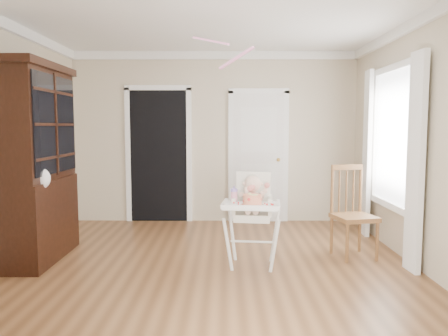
{
  "coord_description": "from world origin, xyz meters",
  "views": [
    {
      "loc": [
        0.17,
        -4.5,
        1.53
      ],
      "look_at": [
        0.16,
        0.09,
        1.09
      ],
      "focal_mm": 35.0,
      "sensor_mm": 36.0,
      "label": 1
    }
  ],
  "objects_px": {
    "sippy_cup": "(234,195)",
    "china_cabinet": "(36,163)",
    "cake": "(252,200)",
    "dining_chair": "(353,214)",
    "high_chair": "(252,208)"
  },
  "relations": [
    {
      "from": "sippy_cup",
      "to": "china_cabinet",
      "type": "xyz_separation_m",
      "value": [
        -2.25,
        0.31,
        0.32
      ]
    },
    {
      "from": "cake",
      "to": "dining_chair",
      "type": "relative_size",
      "value": 0.23
    },
    {
      "from": "high_chair",
      "to": "dining_chair",
      "type": "xyz_separation_m",
      "value": [
        1.2,
        0.37,
        -0.14
      ]
    },
    {
      "from": "cake",
      "to": "china_cabinet",
      "type": "xyz_separation_m",
      "value": [
        -2.43,
        0.53,
        0.33
      ]
    },
    {
      "from": "cake",
      "to": "dining_chair",
      "type": "bearing_deg",
      "value": 28.25
    },
    {
      "from": "high_chair",
      "to": "china_cabinet",
      "type": "relative_size",
      "value": 0.47
    },
    {
      "from": "cake",
      "to": "dining_chair",
      "type": "xyz_separation_m",
      "value": [
        1.22,
        0.66,
        -0.28
      ]
    },
    {
      "from": "high_chair",
      "to": "sippy_cup",
      "type": "xyz_separation_m",
      "value": [
        -0.2,
        -0.07,
        0.16
      ]
    },
    {
      "from": "sippy_cup",
      "to": "dining_chair",
      "type": "height_order",
      "value": "dining_chair"
    },
    {
      "from": "cake",
      "to": "high_chair",
      "type": "bearing_deg",
      "value": 86.05
    },
    {
      "from": "high_chair",
      "to": "cake",
      "type": "distance_m",
      "value": 0.32
    },
    {
      "from": "sippy_cup",
      "to": "high_chair",
      "type": "bearing_deg",
      "value": 18.04
    },
    {
      "from": "china_cabinet",
      "to": "dining_chair",
      "type": "height_order",
      "value": "china_cabinet"
    },
    {
      "from": "china_cabinet",
      "to": "dining_chair",
      "type": "relative_size",
      "value": 2.08
    },
    {
      "from": "sippy_cup",
      "to": "china_cabinet",
      "type": "height_order",
      "value": "china_cabinet"
    }
  ]
}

